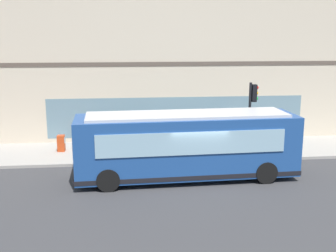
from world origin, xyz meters
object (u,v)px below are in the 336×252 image
Objects in this scene: pedestrian_near_hydrant at (109,141)px; pedestrian_near_building_entrance at (110,130)px; city_bus_nearside at (186,146)px; traffic_light_near_corner at (252,106)px; fire_hydrant at (154,139)px; newspaper_vending_box at (61,143)px.

pedestrian_near_building_entrance is (2.69, 0.03, -0.02)m from pedestrian_near_hydrant.
traffic_light_near_corner is (2.61, -3.82, 1.36)m from city_bus_nearside.
city_bus_nearside is 5.67m from fire_hydrant.
newspaper_vending_box is (1.44, 2.68, -0.45)m from pedestrian_near_hydrant.
city_bus_nearside is 13.70× the size of fire_hydrant.
fire_hydrant is 0.48× the size of pedestrian_near_building_entrance.
newspaper_vending_box is (-0.74, 5.24, 0.09)m from fire_hydrant.
pedestrian_near_hydrant is (3.29, 3.68, -0.50)m from city_bus_nearside.
traffic_light_near_corner is 6.19m from fire_hydrant.
pedestrian_near_hydrant is at bearing -118.14° from newspaper_vending_box.
city_bus_nearside is 7.06m from pedestrian_near_building_entrance.
pedestrian_near_building_entrance is (3.37, 7.53, -1.89)m from traffic_light_near_corner.
traffic_light_near_corner reaches higher than pedestrian_near_hydrant.
traffic_light_near_corner reaches higher than pedestrian_near_building_entrance.
newspaper_vending_box is at bearing 98.01° from fire_hydrant.
city_bus_nearside is 6.57× the size of pedestrian_near_building_entrance.
traffic_light_near_corner reaches higher than newspaper_vending_box.
fire_hydrant is 0.47× the size of pedestrian_near_hydrant.
pedestrian_near_hydrant is at bearing 48.17° from city_bus_nearside.
pedestrian_near_hydrant is at bearing 84.84° from traffic_light_near_corner.
fire_hydrant is 5.29m from newspaper_vending_box.
pedestrian_near_building_entrance is at bearing 0.71° from pedestrian_near_hydrant.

